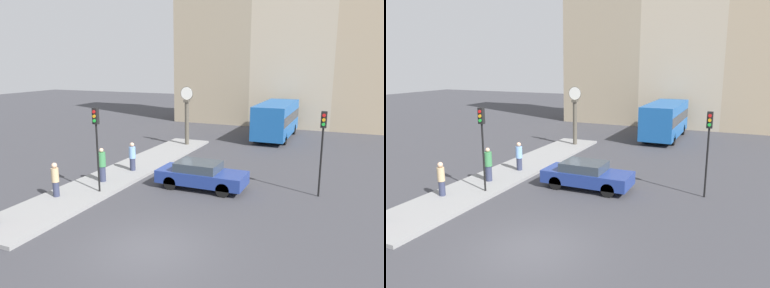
% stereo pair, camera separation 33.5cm
% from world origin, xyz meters
% --- Properties ---
extents(ground_plane, '(120.00, 120.00, 0.00)m').
position_xyz_m(ground_plane, '(0.00, 0.00, 0.00)').
color(ground_plane, '#38383D').
extents(sidewalk_corner, '(2.94, 19.12, 0.16)m').
position_xyz_m(sidewalk_corner, '(-5.79, 7.56, 0.08)').
color(sidewalk_corner, gray).
rests_on(sidewalk_corner, ground_plane).
extents(building_row, '(23.46, 5.00, 19.44)m').
position_xyz_m(building_row, '(-0.95, 28.67, 8.16)').
color(building_row, gray).
rests_on(building_row, ground_plane).
extents(sedan_car, '(4.48, 1.82, 1.37)m').
position_xyz_m(sedan_car, '(-0.79, 6.63, 0.71)').
color(sedan_car, navy).
rests_on(sedan_car, ground_plane).
extents(bus_distant, '(2.58, 7.79, 2.98)m').
position_xyz_m(bus_distant, '(0.20, 21.20, 1.69)').
color(bus_distant, '#195199').
rests_on(bus_distant, ground_plane).
extents(traffic_light_near, '(0.26, 0.24, 4.06)m').
position_xyz_m(traffic_light_near, '(-4.97, 3.84, 3.05)').
color(traffic_light_near, black).
rests_on(traffic_light_near, sidewalk_corner).
extents(traffic_light_far, '(0.26, 0.24, 4.09)m').
position_xyz_m(traffic_light_far, '(4.82, 7.73, 2.91)').
color(traffic_light_far, black).
rests_on(traffic_light_far, ground_plane).
extents(street_clock, '(1.02, 0.40, 4.38)m').
position_xyz_m(street_clock, '(-5.44, 15.35, 2.36)').
color(street_clock, '#4C473D').
rests_on(street_clock, sidewalk_corner).
extents(pedestrian_blue_stripe, '(0.38, 0.38, 1.64)m').
position_xyz_m(pedestrian_blue_stripe, '(-5.45, 7.61, 0.97)').
color(pedestrian_blue_stripe, '#2D334C').
rests_on(pedestrian_blue_stripe, sidewalk_corner).
extents(pedestrian_green_hoodie, '(0.40, 0.40, 1.79)m').
position_xyz_m(pedestrian_green_hoodie, '(-5.79, 5.22, 1.04)').
color(pedestrian_green_hoodie, '#2D334C').
rests_on(pedestrian_green_hoodie, sidewalk_corner).
extents(pedestrian_tan_coat, '(0.34, 0.34, 1.62)m').
position_xyz_m(pedestrian_tan_coat, '(-6.39, 2.48, 0.98)').
color(pedestrian_tan_coat, '#2D334C').
rests_on(pedestrian_tan_coat, sidewalk_corner).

